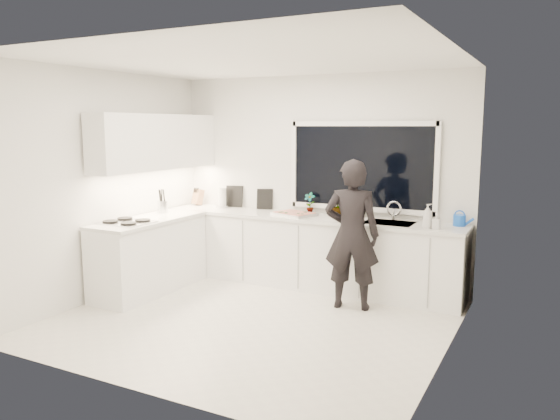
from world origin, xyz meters
The scene contains 25 objects.
floor centered at (0.00, 0.00, -0.01)m, with size 4.00×3.50×0.02m, color beige.
wall_back centered at (0.00, 1.76, 1.35)m, with size 4.00×0.02×2.70m, color white.
wall_left centered at (-2.01, 0.00, 1.35)m, with size 0.02×3.50×2.70m, color white.
wall_right centered at (2.01, 0.00, 1.35)m, with size 0.02×3.50×2.70m, color white.
ceiling centered at (0.00, 0.00, 2.71)m, with size 4.00×3.50×0.02m, color white.
window centered at (0.60, 1.73, 1.55)m, with size 1.80×0.02×1.00m, color black.
base_cabinets_back centered at (0.00, 1.45, 0.44)m, with size 3.92×0.58×0.88m, color white.
base_cabinets_left centered at (-1.67, 0.35, 0.44)m, with size 0.58×1.60×0.88m, color white.
countertop_back centered at (0.00, 1.44, 0.90)m, with size 3.94×0.62×0.04m, color silver.
countertop_left centered at (-1.67, 0.35, 0.90)m, with size 0.62×1.60×0.04m, color silver.
upper_cabinets centered at (-1.79, 0.70, 1.85)m, with size 0.34×2.10×0.70m, color white.
sink centered at (1.05, 1.45, 0.87)m, with size 0.58×0.42×0.14m, color silver.
faucet centered at (1.05, 1.65, 1.03)m, with size 0.03×0.03×0.22m, color silver.
stovetop centered at (-1.69, 0.00, 0.94)m, with size 0.56×0.48×0.03m, color black.
person centered at (0.79, 0.90, 0.85)m, with size 0.62×0.41×1.70m, color black.
pizza_tray centered at (-0.18, 1.42, 0.94)m, with size 0.50×0.37×0.03m, color silver.
pizza centered at (-0.18, 1.42, 0.95)m, with size 0.46×0.33×0.01m, color #C13F19.
watering_can centered at (1.83, 1.61, 0.98)m, with size 0.14×0.14×0.13m, color blue.
paper_towel_roll centered at (-1.37, 1.55, 1.05)m, with size 0.11×0.11×0.26m, color silver.
knife_block centered at (-1.81, 1.59, 1.03)m, with size 0.13×0.10×0.22m, color #8A5C40.
utensil_crock centered at (-1.81, 0.80, 1.00)m, with size 0.13×0.13×0.16m, color #A9A8AD.
picture_frame_large centered at (-0.76, 1.69, 1.06)m, with size 0.22×0.02×0.28m, color black.
picture_frame_small centered at (-1.26, 1.69, 1.07)m, with size 0.25×0.02×0.30m, color black.
herb_plants centered at (0.42, 1.61, 1.07)m, with size 0.85×0.35×0.30m.
soap_bottles centered at (1.56, 1.30, 1.04)m, with size 0.22×0.15×0.27m.
Camera 1 is at (2.83, -4.79, 2.05)m, focal length 35.00 mm.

